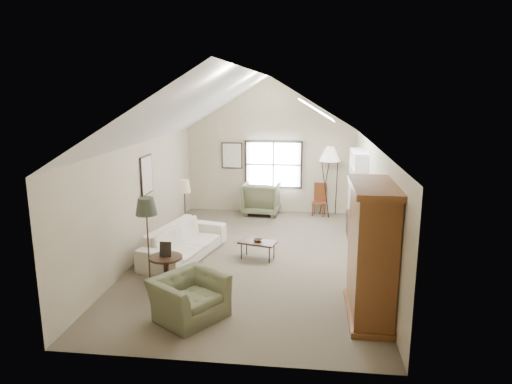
# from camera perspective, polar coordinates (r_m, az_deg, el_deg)

# --- Properties ---
(room_shell) EXTENTS (5.01, 8.01, 4.00)m
(room_shell) POSITION_cam_1_polar(r_m,az_deg,el_deg) (9.51, -0.29, 10.16)
(room_shell) COLOR brown
(room_shell) RESTS_ON ground
(window) EXTENTS (1.72, 0.08, 1.42)m
(window) POSITION_cam_1_polar(r_m,az_deg,el_deg) (13.60, 2.19, 3.45)
(window) COLOR black
(window) RESTS_ON room_shell
(skylight) EXTENTS (0.80, 1.20, 0.52)m
(skylight) POSITION_cam_1_polar(r_m,az_deg,el_deg) (10.34, 7.63, 10.32)
(skylight) COLOR white
(skylight) RESTS_ON room_shell
(wall_art) EXTENTS (1.97, 3.71, 0.88)m
(wall_art) POSITION_cam_1_polar(r_m,az_deg,el_deg) (11.92, -8.14, 3.38)
(wall_art) COLOR black
(wall_art) RESTS_ON room_shell
(armoire) EXTENTS (0.60, 1.50, 2.20)m
(armoire) POSITION_cam_1_polar(r_m,az_deg,el_deg) (7.53, 14.22, -7.29)
(armoire) COLOR brown
(armoire) RESTS_ON ground
(tv_alcove) EXTENTS (0.32, 1.30, 2.10)m
(tv_alcove) POSITION_cam_1_polar(r_m,az_deg,el_deg) (11.36, 12.53, -0.22)
(tv_alcove) COLOR white
(tv_alcove) RESTS_ON ground
(media_console) EXTENTS (0.34, 1.18, 0.60)m
(media_console) POSITION_cam_1_polar(r_m,az_deg,el_deg) (11.57, 12.23, -4.33)
(media_console) COLOR #382316
(media_console) RESTS_ON ground
(tv_panel) EXTENTS (0.05, 0.90, 0.55)m
(tv_panel) POSITION_cam_1_polar(r_m,az_deg,el_deg) (11.41, 12.38, -1.35)
(tv_panel) COLOR black
(tv_panel) RESTS_ON media_console
(sofa) EXTENTS (1.48, 2.59, 0.71)m
(sofa) POSITION_cam_1_polar(r_m,az_deg,el_deg) (10.22, -8.95, -6.14)
(sofa) COLOR beige
(sofa) RESTS_ON ground
(armchair_near) EXTENTS (1.38, 1.42, 0.70)m
(armchair_near) POSITION_cam_1_polar(r_m,az_deg,el_deg) (7.62, -8.35, -12.89)
(armchair_near) COLOR #636748
(armchair_near) RESTS_ON ground
(armchair_far) EXTENTS (1.13, 1.15, 0.97)m
(armchair_far) POSITION_cam_1_polar(r_m,az_deg,el_deg) (13.55, 0.75, -0.76)
(armchair_far) COLOR #6B714F
(armchair_far) RESTS_ON ground
(coffee_table) EXTENTS (0.87, 0.62, 0.40)m
(coffee_table) POSITION_cam_1_polar(r_m,az_deg,el_deg) (10.03, 0.21, -7.28)
(coffee_table) COLOR #3E2B19
(coffee_table) RESTS_ON ground
(bowl) EXTENTS (0.23, 0.23, 0.05)m
(bowl) POSITION_cam_1_polar(r_m,az_deg,el_deg) (9.96, 0.21, -6.06)
(bowl) COLOR #342215
(bowl) RESTS_ON coffee_table
(side_table) EXTENTS (0.73, 0.73, 0.61)m
(side_table) POSITION_cam_1_polar(r_m,az_deg,el_deg) (8.78, -11.13, -9.78)
(side_table) COLOR #372316
(side_table) RESTS_ON ground
(side_chair) EXTENTS (0.44, 0.44, 0.95)m
(side_chair) POSITION_cam_1_polar(r_m,az_deg,el_deg) (13.50, 7.89, -0.96)
(side_chair) COLOR maroon
(side_chair) RESTS_ON ground
(tripod_lamp) EXTENTS (0.73, 0.73, 2.08)m
(tripod_lamp) POSITION_cam_1_polar(r_m,az_deg,el_deg) (13.39, 9.12, 1.36)
(tripod_lamp) COLOR white
(tripod_lamp) RESTS_ON ground
(dark_lamp) EXTENTS (0.49, 0.49, 1.70)m
(dark_lamp) POSITION_cam_1_polar(r_m,az_deg,el_deg) (8.89, -13.35, -5.84)
(dark_lamp) COLOR #252A1E
(dark_lamp) RESTS_ON ground
(tan_lamp) EXTENTS (0.37, 0.37, 1.53)m
(tan_lamp) POSITION_cam_1_polar(r_m,az_deg,el_deg) (11.29, -8.86, -2.17)
(tan_lamp) COLOR tan
(tan_lamp) RESTS_ON ground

